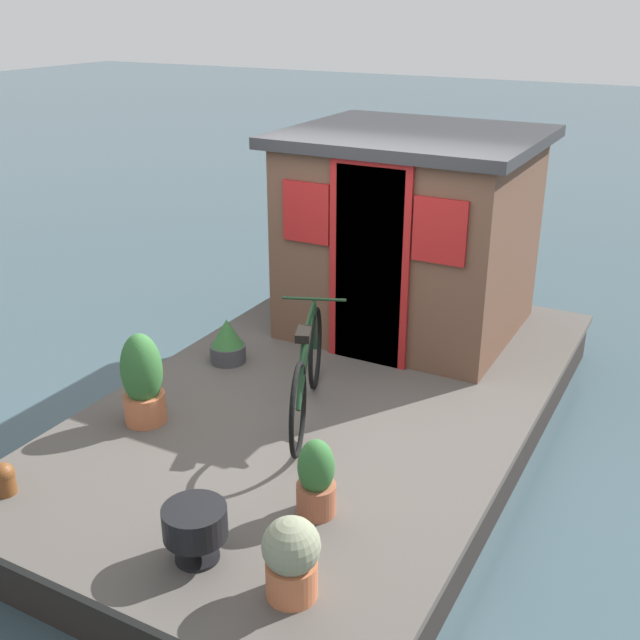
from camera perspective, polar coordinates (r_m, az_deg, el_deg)
The scene contains 10 objects.
ground_plane at distance 6.44m, azimuth 0.85°, elevation -8.73°, with size 60.00×60.00×0.00m, color #384C54.
houseboat_deck at distance 6.33m, azimuth 0.87°, elevation -7.05°, with size 5.30×3.10×0.43m.
houseboat_cabin at distance 7.17m, azimuth 6.64°, elevation 6.47°, with size 1.95×2.18×1.85m.
bicycle at distance 5.71m, azimuth -0.95°, elevation -3.85°, with size 1.56×0.72×0.80m.
potted_plant_thyme at distance 5.81m, azimuth -12.98°, elevation -4.40°, with size 0.31×0.31×0.71m.
potted_plant_fern at distance 4.75m, azimuth -0.29°, elevation -11.70°, with size 0.25×0.25×0.51m.
potted_plant_geranium at distance 4.19m, azimuth -2.13°, elevation -17.12°, with size 0.31×0.31×0.47m.
potted_plant_mint at distance 6.69m, azimuth -6.85°, elevation -1.59°, with size 0.31×0.31×0.39m.
charcoal_grill at distance 4.47m, azimuth -9.22°, elevation -14.65°, with size 0.36×0.36×0.34m.
mooring_bollard at distance 5.38m, azimuth -22.32°, elevation -10.76°, with size 0.14×0.14×0.22m.
Camera 1 is at (-4.88, -2.52, 3.36)m, focal length 43.31 mm.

